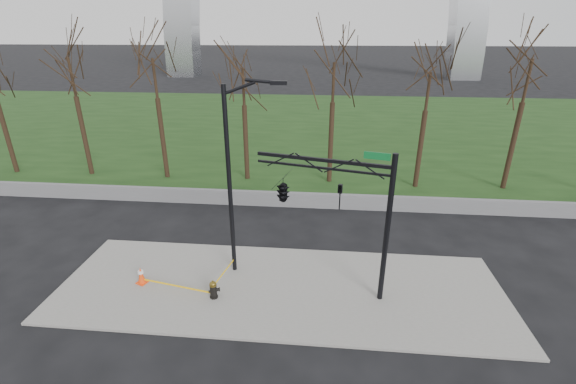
# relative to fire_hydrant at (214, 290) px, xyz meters

# --- Properties ---
(ground) EXTENTS (500.00, 500.00, 0.00)m
(ground) POSITION_rel_fire_hydrant_xyz_m (2.49, 0.91, -0.46)
(ground) COLOR black
(ground) RESTS_ON ground
(sidewalk) EXTENTS (18.00, 6.00, 0.10)m
(sidewalk) POSITION_rel_fire_hydrant_xyz_m (2.49, 0.91, -0.41)
(sidewalk) COLOR gray
(sidewalk) RESTS_ON ground
(grass_strip) EXTENTS (120.00, 40.00, 0.06)m
(grass_strip) POSITION_rel_fire_hydrant_xyz_m (2.49, 30.91, -0.43)
(grass_strip) COLOR #183312
(grass_strip) RESTS_ON ground
(guardrail) EXTENTS (60.00, 0.30, 0.90)m
(guardrail) POSITION_rel_fire_hydrant_xyz_m (2.49, 8.91, -0.01)
(guardrail) COLOR #59595B
(guardrail) RESTS_ON ground
(tree_row) EXTENTS (50.10, 4.00, 8.89)m
(tree_row) POSITION_rel_fire_hydrant_xyz_m (4.54, 12.91, 3.98)
(tree_row) COLOR black
(tree_row) RESTS_ON ground
(fire_hydrant) EXTENTS (0.49, 0.34, 0.78)m
(fire_hydrant) POSITION_rel_fire_hydrant_xyz_m (0.00, 0.00, 0.00)
(fire_hydrant) COLOR black
(fire_hydrant) RESTS_ON sidewalk
(traffic_cone) EXTENTS (0.50, 0.50, 0.75)m
(traffic_cone) POSITION_rel_fire_hydrant_xyz_m (-3.23, 0.64, 0.01)
(traffic_cone) COLOR #FF420D
(traffic_cone) RESTS_ON sidewalk
(street_light) EXTENTS (2.39, 0.30, 8.21)m
(street_light) POSITION_rel_fire_hydrant_xyz_m (0.61, 1.99, 4.23)
(street_light) COLOR black
(street_light) RESTS_ON ground
(traffic_signal_mast) EXTENTS (4.97, 2.54, 6.00)m
(traffic_signal_mast) POSITION_rel_fire_hydrant_xyz_m (3.32, 1.35, 3.69)
(traffic_signal_mast) COLOR black
(traffic_signal_mast) RESTS_ON ground
(caution_tape) EXTENTS (3.61, 1.99, 0.41)m
(caution_tape) POSITION_rel_fire_hydrant_xyz_m (-0.93, 0.57, -0.05)
(caution_tape) COLOR yellow
(caution_tape) RESTS_ON ground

